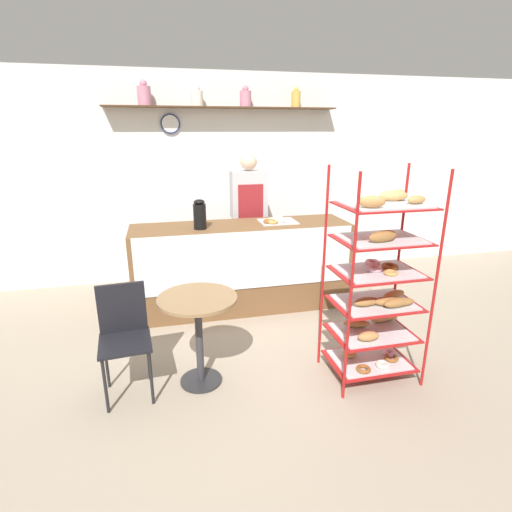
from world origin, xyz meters
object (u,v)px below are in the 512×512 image
at_px(donut_tray_counter, 276,221).
at_px(pastry_rack, 379,284).
at_px(cafe_chair, 124,329).
at_px(coffee_carafe, 200,215).
at_px(cafe_table, 198,320).
at_px(person_worker, 249,217).

bearing_deg(donut_tray_counter, pastry_rack, -76.14).
xyz_separation_m(cafe_chair, donut_tray_counter, (1.59, 1.35, 0.47)).
distance_m(cafe_chair, coffee_carafe, 1.57).
distance_m(cafe_chair, donut_tray_counter, 2.14).
height_order(pastry_rack, cafe_table, pastry_rack).
height_order(cafe_table, donut_tray_counter, donut_tray_counter).
relative_size(coffee_carafe, donut_tray_counter, 0.76).
bearing_deg(cafe_table, donut_tray_counter, 53.51).
bearing_deg(donut_tray_counter, cafe_table, -126.49).
xyz_separation_m(pastry_rack, coffee_carafe, (-1.26, 1.50, 0.32)).
height_order(cafe_table, coffee_carafe, coffee_carafe).
bearing_deg(cafe_table, pastry_rack, -8.72).
relative_size(pastry_rack, cafe_chair, 1.99).
xyz_separation_m(coffee_carafe, donut_tray_counter, (0.86, 0.10, -0.13)).
distance_m(pastry_rack, cafe_table, 1.46).
bearing_deg(coffee_carafe, cafe_chair, -120.31).
height_order(person_worker, donut_tray_counter, person_worker).
distance_m(pastry_rack, person_worker, 2.25).
bearing_deg(cafe_chair, cafe_table, -8.56).
relative_size(pastry_rack, person_worker, 1.01).
xyz_separation_m(pastry_rack, cafe_table, (-1.42, 0.22, -0.26)).
bearing_deg(person_worker, cafe_table, -113.21).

